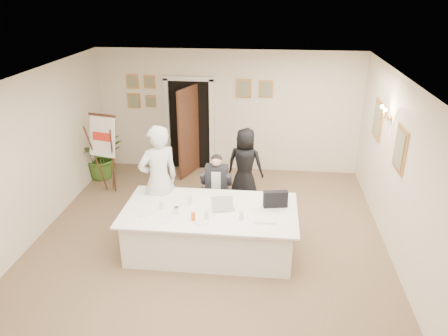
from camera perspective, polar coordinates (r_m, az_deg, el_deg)
name	(u,v)px	position (r m, az deg, el deg)	size (l,w,h in m)	color
floor	(207,248)	(7.47, -2.19, -10.40)	(7.00, 7.00, 0.00)	brown
ceiling	(204,82)	(6.38, -2.57, 11.11)	(6.00, 7.00, 0.02)	white
wall_back	(228,112)	(10.09, 0.55, 7.37)	(6.00, 0.10, 2.80)	beige
wall_left	(24,164)	(7.81, -24.69, 0.48)	(0.10, 7.00, 2.80)	beige
wall_right	(405,180)	(7.04, 22.56, -1.51)	(0.10, 7.00, 2.80)	beige
doorway	(189,128)	(10.14, -4.55, 5.28)	(1.14, 0.86, 2.20)	black
pictures_back_wall	(193,92)	(10.06, -4.07, 9.91)	(3.40, 0.06, 0.80)	#C88944
pictures_right_wall	(387,133)	(8.00, 20.56, 4.32)	(0.06, 2.20, 0.80)	#C88944
wall_sconce	(386,113)	(7.89, 20.42, 6.76)	(0.20, 0.30, 0.24)	gold
conference_table	(210,230)	(7.21, -1.81, -8.07)	(2.79, 1.48, 0.78)	white
seated_man	(216,188)	(8.02, -0.99, -2.59)	(0.56, 0.60, 1.30)	black
flip_chart	(107,157)	(9.38, -14.98, 1.34)	(0.61, 0.44, 1.68)	#392012
standing_man	(159,180)	(7.59, -8.50, -1.59)	(0.72, 0.47, 1.97)	silver
standing_woman	(245,165)	(8.77, 2.77, 0.44)	(0.74, 0.48, 1.51)	black
potted_palm	(101,155)	(10.24, -15.74, 1.64)	(0.97, 0.84, 1.07)	#3A6321
laptop	(223,200)	(6.99, -0.10, -4.22)	(0.34, 0.36, 0.28)	#B7BABC
laptop_bag	(275,199)	(7.08, 6.73, -4.06)	(0.39, 0.11, 0.27)	black
paper_stack	(265,220)	(6.72, 5.36, -6.73)	(0.32, 0.23, 0.03)	white
plate_left	(146,214)	(6.96, -10.15, -5.99)	(0.23, 0.23, 0.01)	white
plate_mid	(164,220)	(6.75, -7.88, -6.80)	(0.21, 0.21, 0.01)	white
plate_near	(202,222)	(6.65, -2.94, -7.07)	(0.22, 0.22, 0.01)	white
glass_a	(161,206)	(7.05, -8.20, -4.88)	(0.06, 0.06, 0.14)	silver
glass_b	(206,215)	(6.71, -2.31, -6.16)	(0.07, 0.07, 0.14)	silver
glass_c	(241,215)	(6.70, 2.25, -6.20)	(0.06, 0.06, 0.14)	silver
glass_d	(190,200)	(7.18, -4.45, -4.15)	(0.07, 0.07, 0.14)	silver
oj_glass	(193,217)	(6.69, -4.05, -6.35)	(0.07, 0.07, 0.13)	#E55713
steel_jug	(176,210)	(6.90, -6.27, -5.53)	(0.09, 0.09, 0.11)	silver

